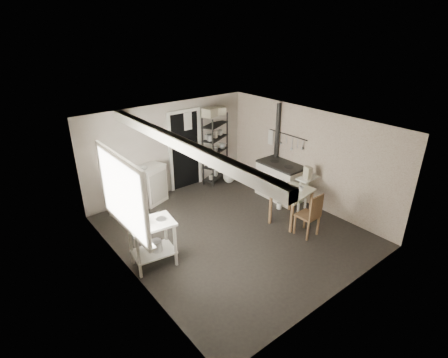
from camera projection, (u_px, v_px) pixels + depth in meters
floor at (233, 231)px, 7.40m from camera, size 5.00×5.00×0.00m
ceiling at (234, 125)px, 6.46m from camera, size 5.00×5.00×0.00m
wall_back at (169, 149)px, 8.71m from camera, size 4.50×0.02×2.30m
wall_front at (342, 237)px, 5.15m from camera, size 4.50×0.02×2.30m
wall_left at (127, 218)px, 5.65m from camera, size 0.02×5.00×2.30m
wall_right at (307, 157)px, 8.21m from camera, size 0.02×5.00×2.30m
window at (121, 194)px, 5.67m from camera, size 0.12×1.76×1.28m
doorway at (185, 151)px, 9.01m from camera, size 0.96×0.10×2.08m
ceiling_beam at (179, 143)px, 5.82m from camera, size 0.18×5.00×0.18m
wallpaper_panel at (306, 157)px, 8.20m from camera, size 0.01×5.00×2.30m
utensil_rail at (287, 135)px, 8.44m from camera, size 0.06×1.20×0.44m
prep_table at (153, 246)px, 6.22m from camera, size 0.85×0.66×0.89m
stockpot at (142, 221)px, 5.95m from camera, size 0.28×0.28×0.25m
saucepan at (161, 221)px, 6.13m from camera, size 0.20×0.20×0.11m
bucket at (156, 246)px, 6.25m from camera, size 0.26×0.26×0.22m
base_cabinets at (139, 190)px, 8.17m from camera, size 1.56×1.06×0.95m
mixing_bowl at (143, 169)px, 8.04m from camera, size 0.34×0.34×0.07m
counter_cup at (122, 175)px, 7.70m from camera, size 0.16×0.16×0.10m
shelf_rack at (215, 148)px, 9.39m from camera, size 0.93×0.67×1.84m
shelf_jar at (207, 135)px, 9.09m from camera, size 0.10×0.10×0.18m
storage_box_a at (210, 110)px, 8.80m from camera, size 0.40×0.37×0.23m
storage_box_b at (219, 108)px, 9.08m from camera, size 0.37×0.36×0.19m
stove at (280, 181)px, 8.65m from camera, size 0.64×1.15×0.90m
stovepipe at (277, 131)px, 8.62m from camera, size 0.13×0.13×1.28m
side_ledge at (306, 192)px, 8.11m from camera, size 0.55×0.32×0.81m
oats_box at (308, 170)px, 7.81m from camera, size 0.16×0.21×0.28m
work_table at (291, 205)px, 7.64m from camera, size 1.04×0.81×0.72m
table_cup at (301, 187)px, 7.50m from camera, size 0.13×0.13×0.10m
chair at (308, 214)px, 7.09m from camera, size 0.41×0.43×0.96m
flour_sack at (229, 175)px, 9.52m from camera, size 0.44×0.40×0.44m
floor_crock at (279, 206)px, 8.26m from camera, size 0.15×0.15×0.15m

